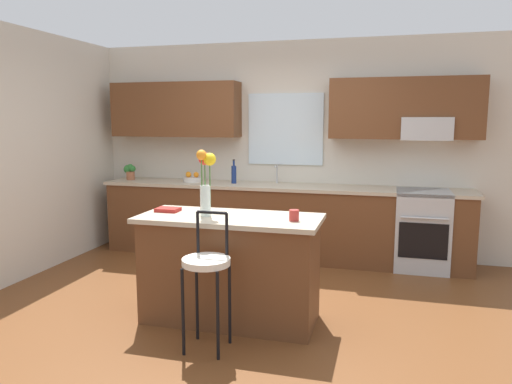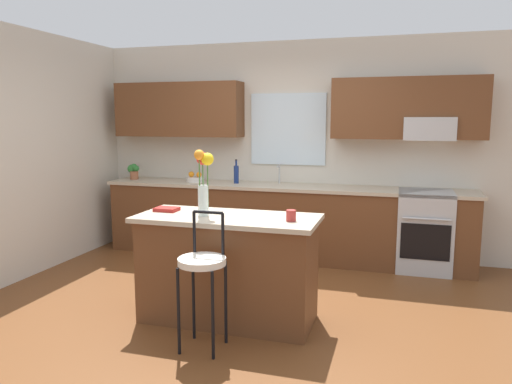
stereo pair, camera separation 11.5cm
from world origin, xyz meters
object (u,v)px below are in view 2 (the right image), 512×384
Objects in this scene: flower_vase at (204,176)px; cookbook at (167,209)px; oven_range at (424,231)px; kitchen_island at (228,268)px; bottle_olive_oil at (236,174)px; fruit_bowl_oranges at (195,178)px; potted_plant_small at (134,171)px; mug_ceramic at (291,216)px; bar_stool_near at (202,267)px.

cookbook is (-0.40, 0.10, -0.32)m from flower_vase.
oven_range is 0.60× the size of kitchen_island.
bottle_olive_oil is at bearing 101.43° from flower_vase.
oven_range is at bearing -0.49° from fruit_bowl_oranges.
cookbook is 2.04m from fruit_bowl_oranges.
potted_plant_small is at bearing 179.90° from bottle_olive_oil.
mug_ceramic reaches higher than kitchen_island.
fruit_bowl_oranges is 0.91m from potted_plant_small.
potted_plant_small is (-3.76, 0.03, 0.58)m from oven_range.
oven_range is 3.05m from bar_stool_near.
bar_stool_near is at bearing -90.00° from kitchen_island.
oven_range is 2.87m from flower_vase.
bottle_olive_oil reaches higher than mug_ceramic.
flower_vase is at bearing -13.44° from cookbook.
oven_range is at bearing 49.72° from kitchen_island.
oven_range is 2.90m from fruit_bowl_oranges.
flower_vase reaches higher than kitchen_island.
bar_stool_near is 4.34× the size of fruit_bowl_oranges.
fruit_bowl_oranges reaches higher than bar_stool_near.
mug_ceramic is (0.56, -0.05, 0.50)m from kitchen_island.
fruit_bowl_oranges reaches higher than cookbook.
oven_range is at bearing 61.18° from mug_ceramic.
fruit_bowl_oranges is (-0.58, 1.95, 0.03)m from cookbook.
oven_range is 3.02m from cookbook.
flower_vase reaches higher than potted_plant_small.
oven_range and kitchen_island have the same top height.
potted_plant_small is (-2.64, 2.06, 0.07)m from mug_ceramic.
bar_stool_near is at bearing -123.53° from oven_range.
potted_plant_small is (-0.91, 0.00, 0.08)m from fruit_bowl_oranges.
bottle_olive_oil is (-1.17, 2.06, 0.08)m from mug_ceramic.
fruit_bowl_oranges is 0.57m from bottle_olive_oil.
bottle_olive_oil reaches higher than kitchen_island.
bottle_olive_oil reaches higher than potted_plant_small.
flower_vase is 2.34× the size of fruit_bowl_oranges.
fruit_bowl_oranges is (-1.18, 2.56, 0.33)m from bar_stool_near.
potted_plant_small is (-1.47, 0.00, -0.00)m from bottle_olive_oil.
potted_plant_small is at bearing 142.05° from mug_ceramic.
kitchen_island is at bearing -4.99° from cookbook.
mug_ceramic is at bearing -118.82° from oven_range.
oven_range is 0.88× the size of bar_stool_near.
fruit_bowl_oranges is (-2.85, 0.02, 0.50)m from oven_range.
oven_range is 2.60m from kitchen_island.
potted_plant_small is at bearing 179.83° from fruit_bowl_oranges.
potted_plant_small is (-1.49, 1.96, 0.10)m from cookbook.
kitchen_island is 0.82m from flower_vase.
potted_plant_small reaches higher than kitchen_island.
mug_ceramic is (0.56, 0.50, 0.33)m from bar_stool_near.
cookbook is at bearing 166.56° from flower_vase.
cookbook is at bearing 134.42° from bar_stool_near.
oven_range is at bearing 56.47° from bar_stool_near.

